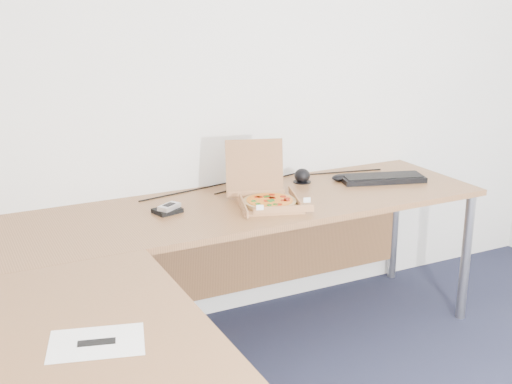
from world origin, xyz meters
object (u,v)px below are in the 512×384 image
keyboard (382,179)px  wallet (167,211)px  drinking_glass (263,171)px  desk (207,253)px  pizza_box (268,198)px

keyboard → wallet: bearing=-163.9°
drinking_glass → wallet: drinking_glass is taller
desk → keyboard: 1.28m
drinking_glass → keyboard: drinking_glass is taller
desk → wallet: size_ratio=21.55×
desk → keyboard: keyboard is taller
pizza_box → wallet: pizza_box is taller
desk → wallet: (0.00, 0.46, 0.04)m
keyboard → pizza_box: bearing=-156.1°
pizza_box → keyboard: bearing=25.0°
wallet → pizza_box: bearing=-27.8°
desk → pizza_box: 0.59m
pizza_box → wallet: 0.47m
drinking_glass → wallet: 0.66m
pizza_box → drinking_glass: size_ratio=2.50×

